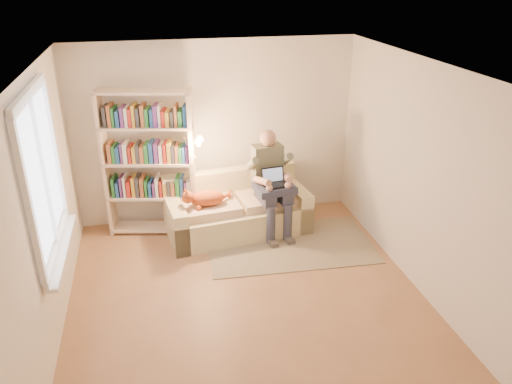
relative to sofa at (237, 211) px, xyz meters
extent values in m
plane|color=#8F6341|center=(-0.18, -1.66, -0.30)|extent=(4.50, 4.50, 0.00)
cube|color=white|center=(-0.18, -1.66, 2.30)|extent=(4.00, 4.50, 0.02)
cube|color=silver|center=(-2.18, -1.66, 1.00)|extent=(0.02, 4.50, 2.60)
cube|color=silver|center=(1.82, -1.66, 1.00)|extent=(0.02, 4.50, 2.60)
cube|color=silver|center=(-0.18, 0.59, 1.00)|extent=(4.00, 0.02, 2.60)
cube|color=silver|center=(-0.18, -3.91, 1.00)|extent=(4.00, 0.02, 2.60)
plane|color=white|center=(-2.15, -1.46, 1.35)|extent=(0.00, 1.50, 1.50)
cube|color=white|center=(-2.14, -1.46, 2.14)|extent=(0.05, 1.50, 0.08)
cube|color=white|center=(-2.14, -1.46, 0.56)|extent=(0.05, 1.50, 0.08)
cube|color=white|center=(-2.14, -1.46, 1.35)|extent=(0.04, 0.05, 1.50)
cube|color=white|center=(-2.10, -1.46, 0.51)|extent=(0.12, 1.52, 0.04)
cube|color=beige|center=(0.01, -0.04, -0.10)|extent=(2.05, 1.11, 0.41)
cube|color=beige|center=(-0.04, 0.30, 0.32)|extent=(1.97, 0.43, 0.42)
cube|color=beige|center=(-0.87, -0.15, -0.01)|extent=(0.30, 0.90, 0.59)
cube|color=beige|center=(0.88, 0.07, -0.01)|extent=(0.30, 0.90, 0.59)
cube|color=beige|center=(-0.43, -0.14, 0.17)|extent=(0.90, 0.68, 0.12)
cube|color=beige|center=(0.45, -0.04, 0.17)|extent=(0.90, 0.68, 0.12)
cube|color=#6A705A|center=(0.45, 0.05, 0.66)|extent=(0.44, 0.27, 0.57)
sphere|color=tan|center=(0.45, 0.02, 1.05)|extent=(0.23, 0.23, 0.23)
cube|color=#35384A|center=(0.36, -0.24, 0.32)|extent=(0.22, 0.48, 0.17)
cube|color=#35384A|center=(0.60, -0.21, 0.32)|extent=(0.22, 0.48, 0.17)
cylinder|color=#35384A|center=(0.39, -0.46, -0.03)|extent=(0.12, 0.12, 0.55)
cylinder|color=#35384A|center=(0.63, -0.43, -0.03)|extent=(0.12, 0.12, 0.55)
ellipsoid|color=#CF5C28|center=(-0.42, -0.17, 0.33)|extent=(0.50, 0.30, 0.21)
sphere|color=#CF5C28|center=(-0.68, -0.25, 0.40)|extent=(0.16, 0.16, 0.16)
cylinder|color=#CF5C28|center=(-0.18, -0.09, 0.29)|extent=(0.23, 0.07, 0.06)
cube|color=#262C43|center=(0.50, -0.24, 0.42)|extent=(0.57, 0.49, 0.09)
cube|color=black|center=(0.50, -0.28, 0.48)|extent=(0.34, 0.26, 0.02)
cube|color=black|center=(0.49, -0.16, 0.59)|extent=(0.32, 0.10, 0.21)
plane|color=#8CA5CC|center=(0.49, -0.16, 0.59)|extent=(0.29, 0.10, 0.28)
cube|color=beige|center=(-1.73, 0.37, 0.72)|extent=(0.11, 0.31, 2.05)
cube|color=beige|center=(-0.58, 0.12, 0.72)|extent=(0.11, 0.31, 2.05)
cube|color=beige|center=(-1.15, 0.24, -0.25)|extent=(1.26, 0.56, 0.03)
cube|color=beige|center=(-1.15, 0.24, 0.25)|extent=(1.26, 0.56, 0.03)
cube|color=beige|center=(-1.15, 0.24, 0.75)|extent=(1.26, 0.56, 0.03)
cube|color=beige|center=(-1.15, 0.24, 1.25)|extent=(1.26, 0.56, 0.03)
cube|color=beige|center=(-1.15, 0.24, 1.72)|extent=(1.26, 0.56, 0.03)
cube|color=#66337F|center=(-1.15, 0.24, 0.39)|extent=(1.07, 0.46, 0.24)
cube|color=silver|center=(-1.15, 0.24, 0.89)|extent=(1.07, 0.46, 0.24)
cube|color=#B2261E|center=(-1.15, 0.24, 1.39)|extent=(1.07, 0.46, 0.24)
cylinder|color=white|center=(-0.66, 0.14, 0.79)|extent=(0.11, 0.11, 0.04)
cone|color=white|center=(-0.52, -0.03, 1.10)|extent=(0.16, 0.19, 0.17)
cube|color=gray|center=(0.62, -0.58, -0.30)|extent=(2.28, 1.42, 0.01)
camera|label=1|loc=(-1.10, -6.23, 3.18)|focal=35.00mm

